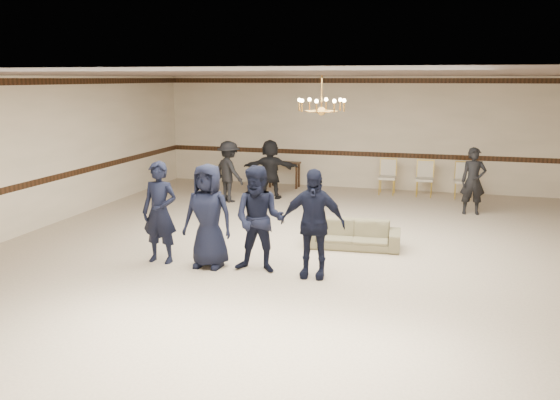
{
  "coord_description": "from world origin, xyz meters",
  "views": [
    {
      "loc": [
        2.24,
        -9.43,
        3.15
      ],
      "look_at": [
        -0.36,
        -0.5,
        1.16
      ],
      "focal_mm": 36.61,
      "sensor_mm": 36.0,
      "label": 1
    }
  ],
  "objects_px": {
    "banquet_chair_right": "(463,181)",
    "adult_mid": "(270,169)",
    "chandelier": "(322,93)",
    "adult_right": "(473,181)",
    "console_table": "(285,175)",
    "boy_c": "(259,220)",
    "boy_b": "(208,216)",
    "boy_a": "(160,212)",
    "settee": "(353,234)",
    "adult_left": "(229,172)",
    "boy_d": "(313,223)",
    "banquet_chair_mid": "(425,179)",
    "banquet_chair_left": "(387,177)"
  },
  "relations": [
    {
      "from": "boy_c",
      "to": "adult_left",
      "type": "bearing_deg",
      "value": 115.17
    },
    {
      "from": "chandelier",
      "to": "adult_right",
      "type": "distance_m",
      "value": 4.97
    },
    {
      "from": "banquet_chair_right",
      "to": "adult_mid",
      "type": "bearing_deg",
      "value": -169.3
    },
    {
      "from": "chandelier",
      "to": "banquet_chair_mid",
      "type": "relative_size",
      "value": 0.99
    },
    {
      "from": "boy_b",
      "to": "adult_right",
      "type": "relative_size",
      "value": 1.12
    },
    {
      "from": "banquet_chair_right",
      "to": "console_table",
      "type": "bearing_deg",
      "value": 172.33
    },
    {
      "from": "chandelier",
      "to": "adult_mid",
      "type": "relative_size",
      "value": 0.6
    },
    {
      "from": "chandelier",
      "to": "adult_left",
      "type": "relative_size",
      "value": 0.6
    },
    {
      "from": "boy_b",
      "to": "banquet_chair_left",
      "type": "xyz_separation_m",
      "value": [
        2.27,
        7.11,
        -0.41
      ]
    },
    {
      "from": "banquet_chair_right",
      "to": "settee",
      "type": "bearing_deg",
      "value": -116.84
    },
    {
      "from": "console_table",
      "to": "banquet_chair_mid",
      "type": "bearing_deg",
      "value": 1.9
    },
    {
      "from": "boy_d",
      "to": "console_table",
      "type": "distance_m",
      "value": 7.75
    },
    {
      "from": "console_table",
      "to": "settee",
      "type": "bearing_deg",
      "value": -57.45
    },
    {
      "from": "adult_mid",
      "to": "boy_c",
      "type": "bearing_deg",
      "value": 93.31
    },
    {
      "from": "boy_c",
      "to": "banquet_chair_right",
      "type": "height_order",
      "value": "boy_c"
    },
    {
      "from": "boy_a",
      "to": "boy_d",
      "type": "height_order",
      "value": "same"
    },
    {
      "from": "boy_a",
      "to": "boy_b",
      "type": "bearing_deg",
      "value": 1.06
    },
    {
      "from": "settee",
      "to": "adult_left",
      "type": "distance_m",
      "value": 4.95
    },
    {
      "from": "adult_right",
      "to": "banquet_chair_right",
      "type": "bearing_deg",
      "value": 86.26
    },
    {
      "from": "chandelier",
      "to": "console_table",
      "type": "bearing_deg",
      "value": 112.35
    },
    {
      "from": "boy_c",
      "to": "settee",
      "type": "height_order",
      "value": "boy_c"
    },
    {
      "from": "boy_a",
      "to": "boy_d",
      "type": "xyz_separation_m",
      "value": [
        2.7,
        0.0,
        0.0
      ]
    },
    {
      "from": "boy_d",
      "to": "adult_right",
      "type": "height_order",
      "value": "boy_d"
    },
    {
      "from": "boy_b",
      "to": "banquet_chair_right",
      "type": "distance_m",
      "value": 8.3
    },
    {
      "from": "boy_a",
      "to": "boy_c",
      "type": "relative_size",
      "value": 1.0
    },
    {
      "from": "boy_a",
      "to": "adult_mid",
      "type": "xyz_separation_m",
      "value": [
        0.24,
        5.68,
        -0.1
      ]
    },
    {
      "from": "adult_right",
      "to": "console_table",
      "type": "height_order",
      "value": "adult_right"
    },
    {
      "from": "boy_d",
      "to": "banquet_chair_mid",
      "type": "distance_m",
      "value": 7.27
    },
    {
      "from": "boy_d",
      "to": "boy_b",
      "type": "bearing_deg",
      "value": 177.3
    },
    {
      "from": "adult_right",
      "to": "banquet_chair_right",
      "type": "relative_size",
      "value": 1.66
    },
    {
      "from": "boy_a",
      "to": "boy_b",
      "type": "height_order",
      "value": "same"
    },
    {
      "from": "boy_a",
      "to": "adult_left",
      "type": "relative_size",
      "value": 1.12
    },
    {
      "from": "boy_a",
      "to": "settee",
      "type": "relative_size",
      "value": 1.01
    },
    {
      "from": "boy_b",
      "to": "adult_mid",
      "type": "xyz_separation_m",
      "value": [
        -0.66,
        5.68,
        -0.1
      ]
    },
    {
      "from": "adult_mid",
      "to": "console_table",
      "type": "height_order",
      "value": "adult_mid"
    },
    {
      "from": "boy_c",
      "to": "settee",
      "type": "relative_size",
      "value": 1.01
    },
    {
      "from": "adult_right",
      "to": "chandelier",
      "type": "bearing_deg",
      "value": -139.2
    },
    {
      "from": "banquet_chair_right",
      "to": "console_table",
      "type": "distance_m",
      "value": 5.0
    },
    {
      "from": "boy_b",
      "to": "adult_left",
      "type": "height_order",
      "value": "boy_b"
    },
    {
      "from": "banquet_chair_right",
      "to": "adult_right",
      "type": "bearing_deg",
      "value": -90.18
    },
    {
      "from": "boy_c",
      "to": "banquet_chair_mid",
      "type": "xyz_separation_m",
      "value": [
        2.37,
        7.11,
        -0.41
      ]
    },
    {
      "from": "banquet_chair_mid",
      "to": "banquet_chair_right",
      "type": "height_order",
      "value": "same"
    },
    {
      "from": "adult_mid",
      "to": "adult_right",
      "type": "distance_m",
      "value": 5.12
    },
    {
      "from": "banquet_chair_left",
      "to": "banquet_chair_mid",
      "type": "xyz_separation_m",
      "value": [
        1.0,
        0.0,
        0.0
      ]
    },
    {
      "from": "boy_b",
      "to": "settee",
      "type": "relative_size",
      "value": 1.01
    },
    {
      "from": "boy_b",
      "to": "banquet_chair_right",
      "type": "bearing_deg",
      "value": 59.81
    },
    {
      "from": "boy_d",
      "to": "console_table",
      "type": "bearing_deg",
      "value": 106.4
    },
    {
      "from": "adult_right",
      "to": "console_table",
      "type": "bearing_deg",
      "value": 149.68
    },
    {
      "from": "boy_c",
      "to": "console_table",
      "type": "height_order",
      "value": "boy_c"
    },
    {
      "from": "chandelier",
      "to": "banquet_chair_right",
      "type": "xyz_separation_m",
      "value": [
        2.75,
        5.27,
        -2.4
      ]
    }
  ]
}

